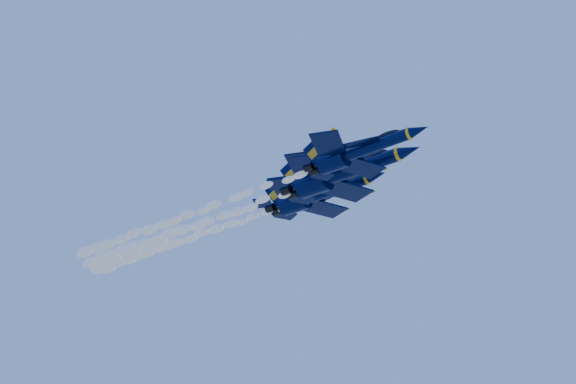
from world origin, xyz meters
The scene contains 6 objects.
jet_lead centered at (15.14, -12.32, 149.74)m, with size 15.29×12.54×5.68m.
smoke_trail_jet_lead centered at (-12.91, -12.32, 149.35)m, with size 43.02×1.70×1.53m, color white.
jet_second centered at (8.26, -5.01, 152.35)m, with size 19.76×16.21×7.34m.
smoke_trail_jet_second centered at (-21.70, -5.01, 151.93)m, with size 43.02×2.20×1.98m, color white.
jet_third centered at (-0.97, 3.32, 155.53)m, with size 20.10×16.49×7.47m.
smoke_trail_jet_third centered at (-31.07, 3.32, 155.10)m, with size 43.02×2.24×2.02m, color white.
Camera 1 is at (46.12, -65.64, 114.05)m, focal length 40.00 mm.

